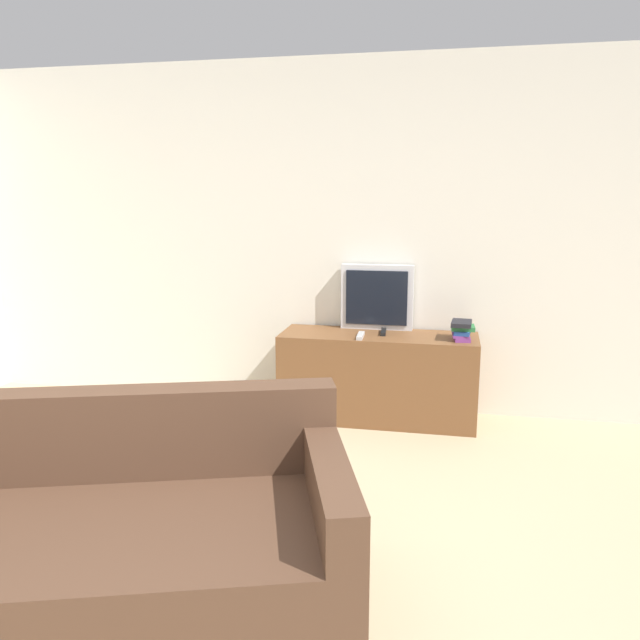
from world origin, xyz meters
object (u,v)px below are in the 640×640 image
Objects in this scene: remote_on_stand at (383,332)px; couch at (63,554)px; television at (377,297)px; tv_stand at (378,377)px; book_stack at (462,330)px; remote_secondary at (360,336)px.

couch is at bearing -111.08° from remote_on_stand.
television reaches higher than remote_on_stand.
tv_stand is at bearing -128.05° from remote_on_stand.
remote_on_stand is at bearing -66.44° from television.
television reaches higher than book_stack.
couch is at bearing -110.77° from tv_stand.
remote_on_stand reaches higher than tv_stand.
tv_stand is 0.33m from remote_on_stand.
book_stack is at bearing -9.69° from remote_on_stand.
remote_secondary is at bearing 52.77° from couch.
remote_secondary is (-0.15, -0.16, 0.00)m from remote_on_stand.
television is 0.28m from remote_on_stand.
couch is 10.42× the size of book_stack.
remote_on_stand is (0.96, 2.49, 0.37)m from couch.
remote_secondary is at bearing -103.99° from television.
television is at bearing 76.01° from remote_secondary.
remote_on_stand is 0.98× the size of remote_secondary.
television is at bearing 113.56° from remote_on_stand.
book_stack is 1.13× the size of remote_secondary.
book_stack is at bearing -21.92° from television.
tv_stand is 0.37m from remote_secondary.
tv_stand is 2.64× the size of television.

